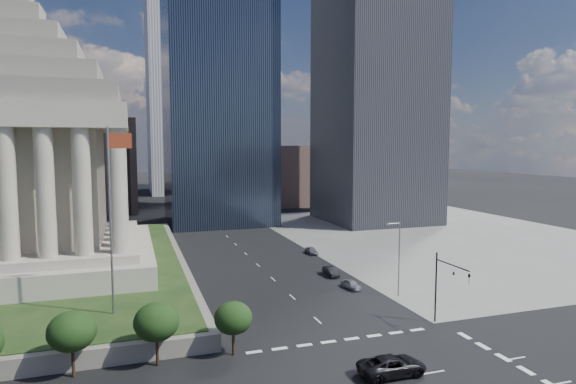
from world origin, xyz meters
name	(u,v)px	position (x,y,z in m)	size (l,w,h in m)	color
ground	(209,219)	(0.00, 100.00, 0.00)	(500.00, 500.00, 0.00)	black
sidewalk_ne	(443,235)	(46.00, 60.00, 0.01)	(68.00, 90.00, 0.03)	slate
war_memorial	(25,135)	(-34.00, 48.00, 21.40)	(34.00, 34.00, 39.00)	#9F9586
flagpole	(112,210)	(-21.83, 24.00, 13.11)	(2.52, 0.24, 20.00)	slate
midrise_glass	(218,107)	(2.00, 95.00, 30.00)	(26.00, 26.00, 60.00)	black
highrise_ne	(377,30)	(42.00, 85.00, 50.00)	(26.00, 28.00, 100.00)	black
building_filler_ne	(287,174)	(32.00, 130.00, 10.00)	(20.00, 30.00, 20.00)	#503C37
building_filler_nw	(96,165)	(-30.00, 130.00, 14.00)	(24.00, 30.00, 28.00)	#503C37
traffic_signal_ne	(446,281)	(12.50, 13.70, 5.25)	(0.30, 5.74, 8.00)	black
street_lamp_north	(398,254)	(13.33, 25.00, 5.66)	(2.13, 0.22, 10.00)	slate
pickup_truck	(392,366)	(1.30, 5.75, 0.84)	(2.80, 6.08, 1.69)	black
parked_sedan_near	(351,284)	(9.00, 29.98, 0.62)	(3.65, 1.47, 1.24)	gray
parked_sedan_mid	(331,271)	(9.00, 37.10, 0.68)	(1.44, 4.12, 1.36)	black
parked_sedan_far	(312,251)	(11.50, 51.97, 0.65)	(1.55, 3.84, 1.31)	#5C5D64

